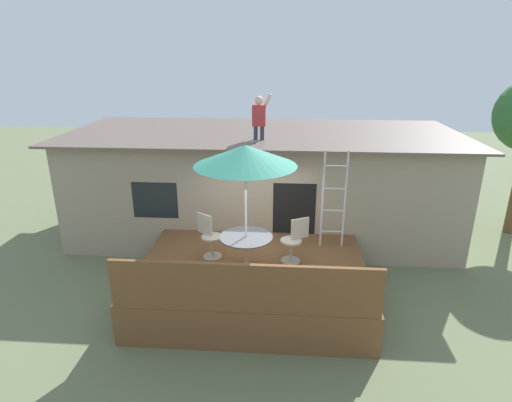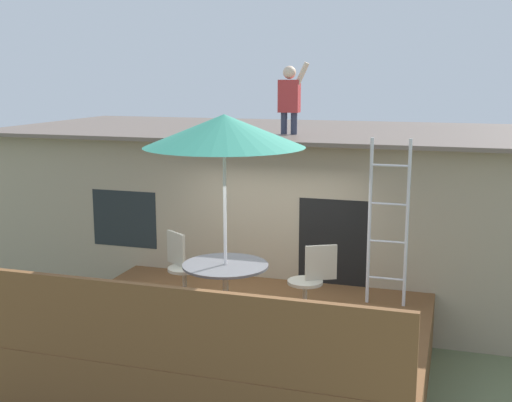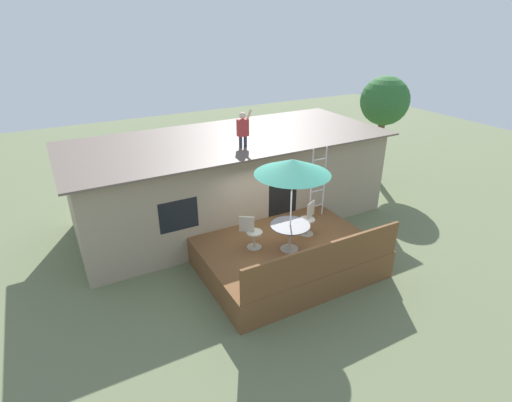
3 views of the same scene
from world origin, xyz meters
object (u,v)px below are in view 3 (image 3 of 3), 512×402
object	(u,v)px
backyard_tree	(385,102)
step_ladder	(318,183)
patio_chair_left	(252,232)
patio_umbrella	(293,167)
person_figure	(243,127)
patio_chair_right	(308,219)
patio_table	(290,230)

from	to	relation	value
backyard_tree	step_ladder	bearing A→B (deg)	-151.23
patio_chair_left	backyard_tree	distance (m)	9.04
patio_umbrella	person_figure	distance (m)	2.81
patio_chair_right	patio_chair_left	bearing A→B (deg)	-30.41
backyard_tree	patio_umbrella	bearing A→B (deg)	-149.54
patio_umbrella	patio_chair_left	bearing A→B (deg)	145.33
patio_chair_left	step_ladder	bearing A→B (deg)	49.30
step_ladder	person_figure	distance (m)	2.79
step_ladder	patio_chair_left	world-z (taller)	step_ladder
step_ladder	backyard_tree	distance (m)	6.31
patio_table	step_ladder	distance (m)	2.25
patio_chair_right	patio_umbrella	bearing A→B (deg)	-0.00
patio_chair_left	person_figure	bearing A→B (deg)	102.45
patio_umbrella	person_figure	size ratio (longest dim) A/B	2.29
patio_chair_right	backyard_tree	xyz separation A→B (m)	(6.24, 3.72, 2.02)
patio_umbrella	person_figure	bearing A→B (deg)	88.58
patio_table	step_ladder	world-z (taller)	step_ladder
step_ladder	backyard_tree	size ratio (longest dim) A/B	0.51
patio_table	patio_umbrella	world-z (taller)	patio_umbrella
patio_umbrella	patio_chair_right	bearing A→B (deg)	27.94
person_figure	backyard_tree	size ratio (longest dim) A/B	0.26
step_ladder	backyard_tree	xyz separation A→B (m)	(5.40, 2.96, 1.38)
patio_table	patio_umbrella	size ratio (longest dim) A/B	0.41
patio_table	patio_chair_left	bearing A→B (deg)	145.33
patio_chair_right	backyard_tree	distance (m)	7.54
patio_umbrella	step_ladder	xyz separation A→B (m)	(1.79, 1.26, -1.25)
patio_umbrella	patio_chair_right	size ratio (longest dim) A/B	2.76
patio_chair_left	patio_umbrella	bearing A→B (deg)	0.00
patio_chair_left	backyard_tree	bearing A→B (deg)	59.13
patio_table	patio_umbrella	distance (m)	1.76
patio_chair_right	patio_table	bearing A→B (deg)	-0.00
patio_table	patio_chair_right	bearing A→B (deg)	27.94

